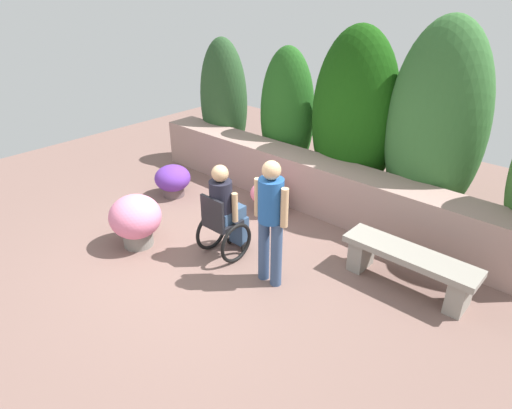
# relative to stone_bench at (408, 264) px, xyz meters

# --- Properties ---
(ground_plane) EXTENTS (12.22, 12.22, 0.00)m
(ground_plane) POSITION_rel_stone_bench_xyz_m (-2.12, -1.15, -0.33)
(ground_plane) COLOR #775A52
(stone_retaining_wall) EXTENTS (6.65, 0.60, 0.83)m
(stone_retaining_wall) POSITION_rel_stone_bench_xyz_m (-2.12, 0.99, 0.08)
(stone_retaining_wall) COLOR gray
(stone_retaining_wall) RESTS_ON ground
(hedge_backdrop) EXTENTS (7.03, 1.14, 3.02)m
(hedge_backdrop) POSITION_rel_stone_bench_xyz_m (-1.48, 1.64, 1.03)
(hedge_backdrop) COLOR #294C27
(hedge_backdrop) RESTS_ON ground
(stone_bench) EXTENTS (1.62, 0.43, 0.50)m
(stone_bench) POSITION_rel_stone_bench_xyz_m (0.00, 0.00, 0.00)
(stone_bench) COLOR gray
(stone_bench) RESTS_ON ground
(person_in_wheelchair) EXTENTS (0.53, 0.66, 1.33)m
(person_in_wheelchair) POSITION_rel_stone_bench_xyz_m (-2.17, -0.97, 0.29)
(person_in_wheelchair) COLOR black
(person_in_wheelchair) RESTS_ON ground
(person_standing_companion) EXTENTS (0.49, 0.30, 1.62)m
(person_standing_companion) POSITION_rel_stone_bench_xyz_m (-1.32, -1.03, 0.60)
(person_standing_companion) COLOR #384E74
(person_standing_companion) RESTS_ON ground
(flower_pot_purple_near) EXTENTS (0.61, 0.61, 0.55)m
(flower_pot_purple_near) POSITION_rel_stone_bench_xyz_m (-4.15, -0.30, -0.04)
(flower_pot_purple_near) COLOR #614E51
(flower_pot_purple_near) RESTS_ON ground
(flower_pot_terracotta_by_wall) EXTENTS (0.56, 0.56, 0.52)m
(flower_pot_terracotta_by_wall) POSITION_rel_stone_bench_xyz_m (-2.54, 0.34, -0.05)
(flower_pot_terracotta_by_wall) COLOR #485350
(flower_pot_terracotta_by_wall) RESTS_ON ground
(flower_pot_red_accent) EXTENTS (0.72, 0.72, 0.76)m
(flower_pot_red_accent) POSITION_rel_stone_bench_xyz_m (-3.26, -1.64, 0.08)
(flower_pot_red_accent) COLOR gray
(flower_pot_red_accent) RESTS_ON ground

